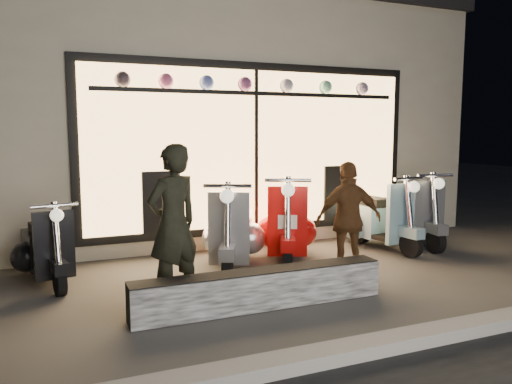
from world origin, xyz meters
TOP-DOWN VIEW (x-y plane):
  - ground at (0.00, 0.00)m, footprint 40.00×40.00m
  - kerb at (0.00, -2.00)m, footprint 40.00×0.25m
  - shop_building at (0.00, 4.98)m, footprint 10.20×6.23m
  - graffiti_barrier at (-0.22, -0.65)m, footprint 2.71×0.28m
  - scooter_silver at (0.09, 1.03)m, footprint 0.95×1.57m
  - scooter_red at (0.95, 1.14)m, footprint 0.97×1.60m
  - scooter_black at (-2.28, 1.26)m, footprint 0.61×1.39m
  - scooter_blue at (2.51, 1.23)m, footprint 0.62×1.57m
  - scooter_grey at (3.26, 1.30)m, footprint 0.68×1.60m
  - man at (-1.00, -0.11)m, footprint 0.73×0.62m
  - woman at (1.24, -0.03)m, footprint 0.90×0.51m

SIDE VIEW (x-z plane):
  - ground at x=0.00m, z-range 0.00..0.00m
  - kerb at x=0.00m, z-range 0.00..0.12m
  - graffiti_barrier at x=-0.22m, z-range 0.00..0.40m
  - scooter_black at x=-2.28m, z-range -0.10..0.89m
  - scooter_blue at x=2.51m, z-range -0.11..1.01m
  - scooter_grey at x=3.26m, z-range -0.11..1.03m
  - scooter_silver at x=0.09m, z-range -0.11..1.03m
  - scooter_red at x=0.95m, z-range -0.12..1.06m
  - woman at x=1.24m, z-range 0.00..1.45m
  - man at x=-1.00m, z-range 0.00..1.70m
  - shop_building at x=0.00m, z-range 0.00..4.20m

